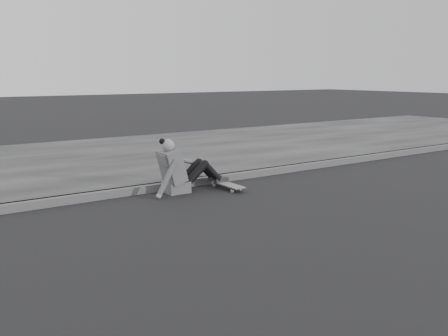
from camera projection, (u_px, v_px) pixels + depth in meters
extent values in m
plane|color=black|center=(408.00, 198.00, 7.51)|extent=(80.00, 80.00, 0.00)
cube|color=#515151|center=(292.00, 168.00, 9.59)|extent=(24.00, 0.16, 0.12)
cube|color=#363636|center=(208.00, 149.00, 12.04)|extent=(24.00, 6.00, 0.12)
cylinder|color=#999994|center=(232.00, 191.00, 7.87)|extent=(0.03, 0.05, 0.05)
cylinder|color=#999994|center=(240.00, 190.00, 7.95)|extent=(0.03, 0.05, 0.05)
cylinder|color=#999994|center=(214.00, 185.00, 8.29)|extent=(0.03, 0.05, 0.05)
cylinder|color=#999994|center=(222.00, 184.00, 8.37)|extent=(0.03, 0.05, 0.05)
cube|color=#2F2F31|center=(236.00, 188.00, 7.91)|extent=(0.16, 0.04, 0.03)
cube|color=#2F2F31|center=(218.00, 183.00, 8.33)|extent=(0.16, 0.04, 0.03)
cube|color=slate|center=(227.00, 184.00, 8.11)|extent=(0.20, 0.78, 0.02)
cube|color=#565659|center=(176.00, 187.00, 7.87)|extent=(0.36, 0.34, 0.18)
cube|color=#565659|center=(172.00, 166.00, 7.77)|extent=(0.37, 0.40, 0.57)
cube|color=#565659|center=(164.00, 159.00, 7.67)|extent=(0.14, 0.30, 0.20)
cylinder|color=gray|center=(169.00, 151.00, 7.69)|extent=(0.09, 0.09, 0.08)
sphere|color=gray|center=(168.00, 145.00, 7.67)|extent=(0.20, 0.20, 0.20)
sphere|color=black|center=(162.00, 141.00, 7.63)|extent=(0.09, 0.09, 0.09)
cylinder|color=black|center=(196.00, 173.00, 7.93)|extent=(0.43, 0.13, 0.39)
cylinder|color=black|center=(190.00, 172.00, 8.08)|extent=(0.43, 0.13, 0.39)
cylinder|color=black|center=(212.00, 172.00, 8.10)|extent=(0.35, 0.11, 0.36)
cylinder|color=black|center=(206.00, 170.00, 8.25)|extent=(0.35, 0.11, 0.36)
sphere|color=black|center=(205.00, 164.00, 8.00)|extent=(0.13, 0.13, 0.13)
sphere|color=black|center=(199.00, 162.00, 8.15)|extent=(0.13, 0.13, 0.13)
cube|color=#282828|center=(221.00, 180.00, 8.23)|extent=(0.24, 0.08, 0.07)
cube|color=#282828|center=(215.00, 178.00, 8.38)|extent=(0.24, 0.08, 0.07)
cylinder|color=#565659|center=(167.00, 179.00, 7.51)|extent=(0.38, 0.08, 0.58)
sphere|color=gray|center=(159.00, 196.00, 7.47)|extent=(0.08, 0.08, 0.08)
cylinder|color=#565659|center=(180.00, 159.00, 8.02)|extent=(0.48, 0.08, 0.21)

